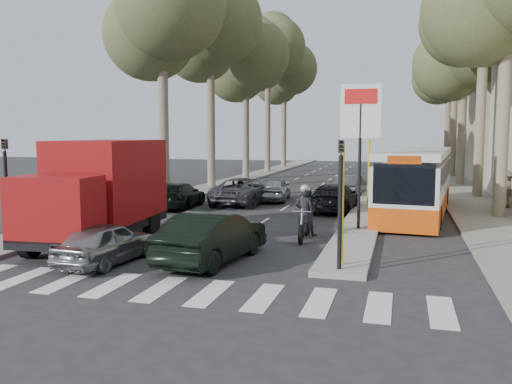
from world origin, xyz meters
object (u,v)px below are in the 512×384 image
red_truck (100,190)px  city_bus (417,180)px  motorcycle (305,214)px  dark_hatchback (213,237)px  silver_hatchback (107,243)px

red_truck → city_bus: bearing=38.8°
city_bus → motorcycle: city_bus is taller
dark_hatchback → city_bus: 12.89m
red_truck → city_bus: (10.61, 9.83, -0.26)m
city_bus → silver_hatchback: bearing=-119.6°
city_bus → motorcycle: bearing=-113.2°
dark_hatchback → red_truck: (-4.61, 1.54, 1.12)m
dark_hatchback → city_bus: (6.00, 11.37, 0.87)m
city_bus → motorcycle: (-4.01, -7.12, -0.71)m
silver_hatchback → dark_hatchback: (2.91, 1.00, 0.13)m
city_bus → red_truck: bearing=-131.0°
dark_hatchback → red_truck: red_truck is taller
dark_hatchback → city_bus: city_bus is taller
silver_hatchback → city_bus: (8.91, 12.37, 0.99)m
silver_hatchback → motorcycle: size_ratio=1.56×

